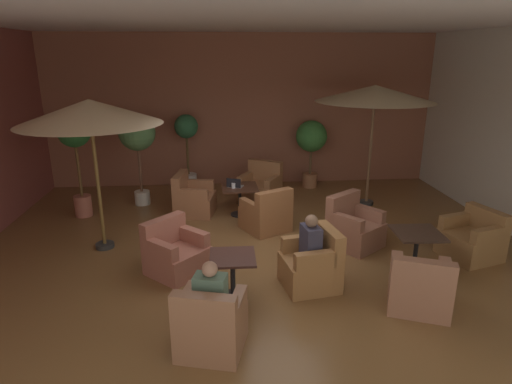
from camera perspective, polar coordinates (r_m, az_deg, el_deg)
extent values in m
cube|color=brown|center=(7.50, 0.30, -8.46)|extent=(9.88, 8.99, 0.02)
cube|color=#925640|center=(11.26, -1.80, 10.52)|extent=(9.88, 0.08, 3.78)
cube|color=silver|center=(6.75, 0.36, 22.05)|extent=(9.88, 8.99, 0.06)
cylinder|color=black|center=(9.34, -2.10, -2.91)|extent=(0.40, 0.40, 0.02)
cylinder|color=black|center=(9.24, -2.12, -1.25)|extent=(0.07, 0.07, 0.59)
cube|color=#45281B|center=(9.14, -2.14, 0.61)|extent=(0.76, 0.76, 0.03)
cube|color=#9C6240|center=(9.43, -7.93, -1.58)|extent=(0.91, 0.93, 0.42)
cube|color=#9C6240|center=(9.36, -9.87, 1.03)|extent=(0.31, 0.83, 0.46)
cube|color=#9C6240|center=(9.64, -7.33, 0.93)|extent=(0.62, 0.22, 0.23)
cube|color=#9C6240|center=(8.99, -8.21, -0.35)|extent=(0.62, 0.22, 0.23)
cube|color=#9A613A|center=(8.50, 1.19, -3.54)|extent=(1.04, 1.05, 0.43)
cube|color=#9A613A|center=(8.12, 2.41, -1.32)|extent=(0.76, 0.51, 0.44)
cube|color=#9A613A|center=(8.27, -0.78, -1.87)|extent=(0.40, 0.60, 0.19)
cube|color=#9A613A|center=(8.60, 2.79, -1.11)|extent=(0.40, 0.60, 0.19)
cube|color=#98633E|center=(10.08, 0.46, -0.05)|extent=(1.11, 1.09, 0.45)
cube|color=#98633E|center=(10.22, 1.21, 2.86)|extent=(0.79, 0.57, 0.47)
cube|color=#98633E|center=(9.81, 2.16, 1.37)|extent=(0.43, 0.59, 0.18)
cube|color=#98633E|center=(10.10, -1.38, 1.85)|extent=(0.43, 0.59, 0.18)
cylinder|color=black|center=(7.54, 19.90, -9.29)|extent=(0.40, 0.40, 0.02)
cylinder|color=black|center=(7.42, 20.13, -7.32)|extent=(0.07, 0.07, 0.59)
cube|color=#3F2B21|center=(7.30, 20.39, -5.08)|extent=(0.74, 0.74, 0.03)
cube|color=#935D48|center=(7.98, 12.85, -5.43)|extent=(1.09, 1.09, 0.45)
cube|color=#935D48|center=(7.98, 11.30, -1.78)|extent=(0.72, 0.60, 0.47)
cube|color=#935D48|center=(8.09, 14.58, -2.72)|extent=(0.47, 0.57, 0.21)
cube|color=#935D48|center=(7.59, 11.87, -3.88)|extent=(0.47, 0.57, 0.21)
cube|color=#9B644B|center=(6.43, 20.47, -12.20)|extent=(1.00, 0.99, 0.43)
cube|color=#9B644B|center=(5.98, 21.03, -10.13)|extent=(0.78, 0.44, 0.40)
cube|color=#9B644B|center=(6.30, 17.91, -9.27)|extent=(0.36, 0.61, 0.21)
cube|color=#9B644B|center=(6.36, 23.59, -9.69)|extent=(0.36, 0.61, 0.21)
cube|color=olive|center=(8.22, 26.14, -6.25)|extent=(0.98, 1.00, 0.43)
cube|color=olive|center=(8.30, 27.96, -3.25)|extent=(0.40, 0.83, 0.39)
cube|color=olive|center=(7.87, 28.04, -4.99)|extent=(0.62, 0.30, 0.23)
cube|color=olive|center=(8.28, 24.55, -3.40)|extent=(0.62, 0.30, 0.23)
cylinder|color=black|center=(6.38, -3.00, -13.35)|extent=(0.33, 0.33, 0.02)
cylinder|color=black|center=(6.23, -3.04, -11.11)|extent=(0.07, 0.07, 0.59)
cube|color=#42251F|center=(6.09, -3.09, -8.51)|extent=(0.64, 0.64, 0.03)
cube|color=#A05B4A|center=(7.01, -10.19, -8.82)|extent=(1.10, 1.10, 0.41)
cube|color=#A05B4A|center=(7.04, -11.99, -5.01)|extent=(0.67, 0.70, 0.44)
cube|color=#A05B4A|center=(7.04, -8.12, -5.73)|extent=(0.53, 0.51, 0.23)
cube|color=#A05B4A|center=(6.65, -12.20, -7.42)|extent=(0.53, 0.51, 0.23)
cube|color=#925F43|center=(5.33, -5.79, -17.59)|extent=(0.88, 0.89, 0.46)
cube|color=#925F43|center=(4.86, -6.85, -15.33)|extent=(0.74, 0.34, 0.40)
cube|color=#925F43|center=(5.25, -9.00, -13.88)|extent=(0.27, 0.59, 0.22)
cube|color=#925F43|center=(5.11, -2.47, -14.61)|extent=(0.27, 0.59, 0.22)
cube|color=#9B6639|center=(6.56, 6.99, -10.38)|extent=(0.87, 0.84, 0.45)
cube|color=#9B6639|center=(6.47, 9.61, -6.55)|extent=(0.29, 0.74, 0.44)
cube|color=#9B6639|center=(6.15, 7.75, -8.84)|extent=(0.61, 0.23, 0.24)
cube|color=#9B6639|center=(6.64, 5.84, -6.67)|extent=(0.61, 0.23, 0.24)
cylinder|color=#2D2D2D|center=(10.27, 14.19, -1.34)|extent=(0.32, 0.32, 0.08)
cylinder|color=brown|center=(9.95, 14.73, 5.56)|extent=(0.06, 0.06, 2.61)
cone|color=beige|center=(9.78, 15.28, 12.33)|extent=(2.53, 2.53, 0.35)
cylinder|color=#2D2D2D|center=(8.25, -19.12, -6.59)|extent=(0.32, 0.32, 0.08)
cylinder|color=brown|center=(7.85, -20.02, 1.66)|extent=(0.06, 0.06, 2.55)
cone|color=beige|center=(7.63, -20.91, 9.78)|extent=(2.33, 2.33, 0.40)
cylinder|color=#A36643|center=(11.31, 7.04, 1.55)|extent=(0.38, 0.38, 0.35)
cylinder|color=brown|center=(11.18, 7.13, 3.98)|extent=(0.06, 0.06, 0.64)
sphere|color=#377936|center=(11.05, 7.26, 7.25)|extent=(0.78, 0.78, 0.78)
cylinder|color=#AD604E|center=(9.90, -21.64, -1.68)|extent=(0.35, 0.35, 0.45)
cylinder|color=brown|center=(9.69, -22.15, 2.60)|extent=(0.06, 0.06, 1.08)
sphere|color=#26622E|center=(9.53, -22.72, 7.38)|extent=(0.66, 0.66, 0.66)
cylinder|color=silver|center=(10.27, -14.63, -0.72)|extent=(0.34, 0.34, 0.31)
cylinder|color=brown|center=(10.09, -14.91, 2.82)|extent=(0.06, 0.06, 1.00)
sphere|color=#4D7947|center=(9.91, -15.30, 7.52)|extent=(0.80, 0.80, 0.80)
cylinder|color=silver|center=(11.08, -8.77, 1.30)|extent=(0.40, 0.40, 0.41)
cylinder|color=brown|center=(10.91, -8.93, 4.74)|extent=(0.06, 0.06, 0.95)
sphere|color=#295C39|center=(10.77, -9.11, 8.47)|extent=(0.58, 0.58, 0.58)
cube|color=#546F5B|center=(5.07, -5.95, -13.22)|extent=(0.41, 0.31, 0.49)
sphere|color=#AB7961|center=(4.91, -6.08, -9.99)|extent=(0.18, 0.18, 0.18)
cube|color=#353244|center=(6.35, 7.15, -6.59)|extent=(0.28, 0.39, 0.50)
sphere|color=#85614B|center=(6.22, 7.27, -3.77)|extent=(0.18, 0.18, 0.18)
cylinder|color=white|center=(9.02, -2.97, 0.83)|extent=(0.08, 0.08, 0.11)
cube|color=#9EA0A5|center=(9.15, -2.71, 0.76)|extent=(0.37, 0.32, 0.01)
cube|color=black|center=(9.02, -2.95, 1.17)|extent=(0.29, 0.12, 0.19)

